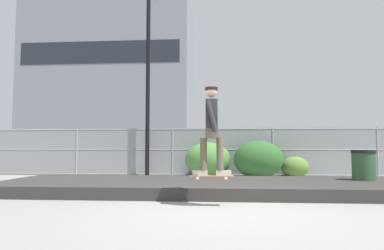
# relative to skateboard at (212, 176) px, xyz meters

# --- Properties ---
(ground_plane) EXTENTS (120.00, 120.00, 0.00)m
(ground_plane) POSITION_rel_skateboard_xyz_m (0.29, -0.42, -0.56)
(ground_plane) COLOR gray
(gravel_berm) EXTENTS (11.11, 3.18, 0.27)m
(gravel_berm) POSITION_rel_skateboard_xyz_m (0.29, 2.09, -0.42)
(gravel_berm) COLOR #33302D
(gravel_berm) RESTS_ON ground_plane
(skateboard) EXTENTS (0.80, 0.22, 0.07)m
(skateboard) POSITION_rel_skateboard_xyz_m (0.00, 0.00, 0.00)
(skateboard) COLOR #9E5B33
(skater) EXTENTS (0.72, 0.58, 1.67)m
(skater) POSITION_rel_skateboard_xyz_m (-0.00, 0.00, 0.96)
(skater) COLOR #B2ADA8
(skater) RESTS_ON skateboard
(chain_fence) EXTENTS (19.32, 0.06, 1.85)m
(chain_fence) POSITION_rel_skateboard_xyz_m (0.29, 6.75, 0.38)
(chain_fence) COLOR gray
(chain_fence) RESTS_ON ground_plane
(street_lamp) EXTENTS (0.44, 0.44, 7.64)m
(street_lamp) POSITION_rel_skateboard_xyz_m (-2.56, 6.37, 4.12)
(street_lamp) COLOR black
(street_lamp) RESTS_ON ground_plane
(parked_car_near) EXTENTS (4.43, 2.00, 1.66)m
(parked_car_near) POSITION_rel_skateboard_xyz_m (-3.89, 10.23, 0.28)
(parked_car_near) COLOR silver
(parked_car_near) RESTS_ON ground_plane
(parked_car_mid) EXTENTS (4.43, 2.00, 1.66)m
(parked_car_mid) POSITION_rel_skateboard_xyz_m (2.92, 10.02, 0.28)
(parked_car_mid) COLOR black
(parked_car_mid) RESTS_ON ground_plane
(library_building) EXTENTS (19.50, 11.80, 18.77)m
(library_building) POSITION_rel_skateboard_xyz_m (-12.90, 35.21, 8.83)
(library_building) COLOR slate
(library_building) RESTS_ON ground_plane
(shrub_left) EXTENTS (1.66, 1.36, 1.29)m
(shrub_left) POSITION_rel_skateboard_xyz_m (-0.25, 6.05, 0.09)
(shrub_left) COLOR #477F38
(shrub_left) RESTS_ON ground_plane
(shrub_center) EXTENTS (1.74, 1.42, 1.34)m
(shrub_center) POSITION_rel_skateboard_xyz_m (1.55, 5.81, 0.12)
(shrub_center) COLOR #2D5B28
(shrub_center) RESTS_ON ground_plane
(shrub_right) EXTENTS (1.00, 0.82, 0.77)m
(shrub_right) POSITION_rel_skateboard_xyz_m (2.92, 6.26, -0.17)
(shrub_right) COLOR #567A33
(shrub_right) RESTS_ON ground_plane
(trash_bin) EXTENTS (0.59, 0.59, 1.03)m
(trash_bin) POSITION_rel_skateboard_xyz_m (3.79, 2.54, -0.04)
(trash_bin) COLOR #2D5133
(trash_bin) RESTS_ON ground_plane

